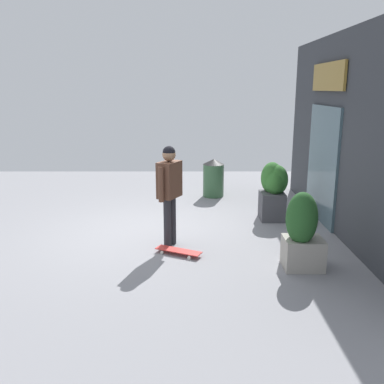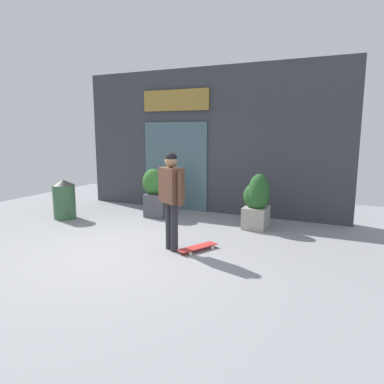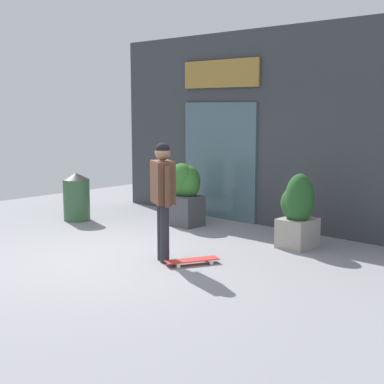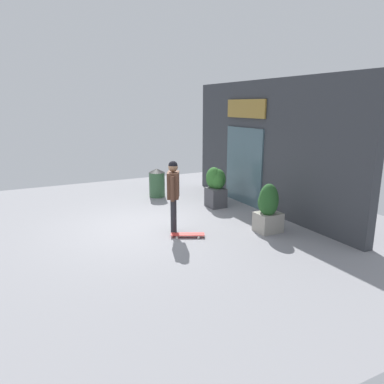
{
  "view_description": "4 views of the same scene",
  "coord_description": "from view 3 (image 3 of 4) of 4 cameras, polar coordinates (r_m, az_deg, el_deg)",
  "views": [
    {
      "loc": [
        7.58,
        0.7,
        2.64
      ],
      "look_at": [
        0.88,
        0.71,
        1.0
      ],
      "focal_mm": 39.7,
      "sensor_mm": 36.0,
      "label": 1
    },
    {
      "loc": [
        3.56,
        -4.95,
        2.08
      ],
      "look_at": [
        0.88,
        0.71,
        1.0
      ],
      "focal_mm": 33.13,
      "sensor_mm": 36.0,
      "label": 2
    },
    {
      "loc": [
        6.45,
        -5.2,
        2.22
      ],
      "look_at": [
        0.88,
        0.71,
        1.0
      ],
      "focal_mm": 53.02,
      "sensor_mm": 36.0,
      "label": 3
    },
    {
      "loc": [
        8.18,
        -2.96,
        2.97
      ],
      "look_at": [
        0.88,
        0.71,
        1.0
      ],
      "focal_mm": 33.94,
      "sensor_mm": 36.0,
      "label": 4
    }
  ],
  "objects": [
    {
      "name": "ground_plane",
      "position": [
        8.57,
        -7.58,
        -6.52
      ],
      "size": [
        12.0,
        12.0,
        0.0
      ],
      "primitive_type": "plane",
      "color": "gray"
    },
    {
      "name": "building_facade",
      "position": [
        10.84,
        6.59,
        6.31
      ],
      "size": [
        7.08,
        0.31,
        3.64
      ],
      "color": "#383A3F",
      "rests_on": "ground_plane"
    },
    {
      "name": "skateboarder",
      "position": [
        8.08,
        -2.95,
        0.3
      ],
      "size": [
        0.55,
        0.43,
        1.72
      ],
      "rotation": [
        0.0,
        0.0,
        1.09
      ],
      "color": "#28282D",
      "rests_on": "ground_plane"
    },
    {
      "name": "skateboard",
      "position": [
        8.1,
        0.03,
        -6.89
      ],
      "size": [
        0.52,
        0.78,
        0.08
      ],
      "rotation": [
        0.0,
        0.0,
        1.12
      ],
      "color": "red",
      "rests_on": "ground_plane"
    },
    {
      "name": "planter_box_left",
      "position": [
        9.08,
        10.61,
        -1.92
      ],
      "size": [
        0.56,
        0.59,
        1.19
      ],
      "color": "gray",
      "rests_on": "ground_plane"
    },
    {
      "name": "planter_box_right",
      "position": [
        10.64,
        -0.65,
        0.23
      ],
      "size": [
        0.67,
        0.55,
        1.18
      ],
      "color": "#47474C",
      "rests_on": "ground_plane"
    },
    {
      "name": "trash_bin",
      "position": [
        11.37,
        -11.55,
        -0.45
      ],
      "size": [
        0.53,
        0.53,
        0.94
      ],
      "color": "#335938",
      "rests_on": "ground_plane"
    }
  ]
}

